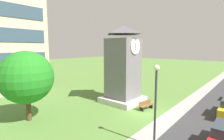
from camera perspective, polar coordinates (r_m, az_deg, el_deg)
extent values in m
plane|color=#567F38|center=(17.49, 10.79, -13.98)|extent=(160.00, 160.00, 0.00)
cube|color=#9E9E99|center=(16.59, 17.84, -15.41)|extent=(120.00, 1.60, 0.01)
cube|color=slate|center=(19.85, 3.65, -0.29)|extent=(3.12, 3.12, 7.38)
cube|color=beige|center=(20.57, 3.57, -9.68)|extent=(4.21, 4.21, 0.60)
pyramid|color=#555155|center=(19.77, 3.76, 13.14)|extent=(3.43, 3.43, 0.95)
cylinder|color=white|center=(18.75, 7.74, 7.80)|extent=(1.72, 0.12, 1.72)
cylinder|color=white|center=(21.00, 6.37, 7.77)|extent=(0.12, 1.72, 1.72)
cube|color=black|center=(18.72, 7.93, 8.27)|extent=(0.09, 0.06, 0.52)
cube|color=black|center=(18.71, 7.95, 7.80)|extent=(0.05, 0.06, 0.77)
cube|color=brown|center=(18.38, 11.37, -11.44)|extent=(1.86, 0.82, 0.06)
cube|color=brown|center=(18.44, 10.86, -10.60)|extent=(1.77, 0.40, 0.40)
cube|color=black|center=(17.94, 9.84, -12.64)|extent=(0.16, 0.44, 0.45)
cube|color=black|center=(18.98, 12.79, -11.58)|extent=(0.16, 0.44, 0.45)
cylinder|color=#333338|center=(11.36, 14.19, -12.70)|extent=(0.14, 0.14, 4.95)
sphere|color=#F2EFCC|center=(10.75, 14.64, 0.73)|extent=(0.36, 0.36, 0.36)
cylinder|color=#513823|center=(16.98, -26.00, -11.24)|extent=(0.40, 0.40, 2.25)
sphere|color=#217B1F|center=(16.35, -26.53, -2.19)|extent=(4.52, 4.52, 4.52)
cylinder|color=black|center=(14.89, 31.07, -17.50)|extent=(0.66, 0.22, 0.66)
cylinder|color=black|center=(21.10, 32.93, -10.36)|extent=(0.66, 0.22, 0.66)
cylinder|color=black|center=(18.41, 31.81, -12.79)|extent=(0.66, 0.22, 0.66)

